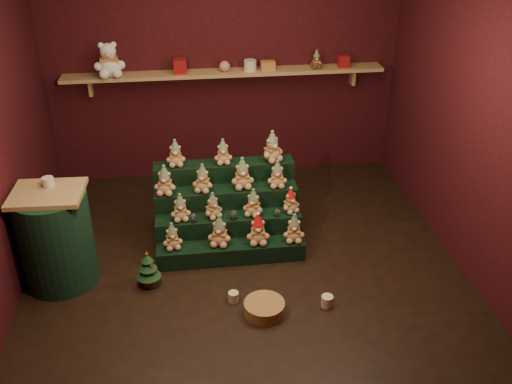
{
  "coord_description": "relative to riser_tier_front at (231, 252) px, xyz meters",
  "views": [
    {
      "loc": [
        -0.47,
        -4.36,
        3.21
      ],
      "look_at": [
        0.14,
        0.25,
        0.65
      ],
      "focal_mm": 40.0,
      "sensor_mm": 36.0,
      "label": 1
    }
  ],
  "objects": [
    {
      "name": "gift_tin_red_a",
      "position": [
        -0.38,
        1.74,
        1.31
      ],
      "size": [
        0.14,
        0.14,
        0.16
      ],
      "primitive_type": "cube",
      "color": "maroon",
      "rests_on": "back_shelf"
    },
    {
      "name": "riser_tier_midfront",
      "position": [
        0.0,
        0.22,
        0.09
      ],
      "size": [
        1.4,
        0.22,
        0.36
      ],
      "primitive_type": "cube",
      "color": "black",
      "rests_on": "ground"
    },
    {
      "name": "wicker_basket",
      "position": [
        0.2,
        -0.79,
        -0.04
      ],
      "size": [
        0.38,
        0.38,
        0.11
      ],
      "primitive_type": "cylinder",
      "rotation": [
        0.0,
        0.0,
        0.11
      ],
      "color": "olive",
      "rests_on": "ground"
    },
    {
      "name": "teddy_10",
      "position": [
        0.16,
        0.45,
        0.61
      ],
      "size": [
        0.23,
        0.21,
        0.31
      ],
      "primitive_type": null,
      "rotation": [
        0.0,
        0.0,
        0.04
      ],
      "color": "tan",
      "rests_on": "riser_tier_midback"
    },
    {
      "name": "teddy_0",
      "position": [
        -0.54,
        0.02,
        0.22
      ],
      "size": [
        0.21,
        0.19,
        0.26
      ],
      "primitive_type": null,
      "rotation": [
        0.0,
        0.0,
        0.16
      ],
      "color": "tan",
      "rests_on": "riser_tier_front"
    },
    {
      "name": "teddy_4",
      "position": [
        -0.45,
        0.22,
        0.4
      ],
      "size": [
        0.2,
        0.18,
        0.27
      ],
      "primitive_type": null,
      "rotation": [
        0.0,
        0.0,
        0.07
      ],
      "color": "tan",
      "rests_on": "riser_tier_midfront"
    },
    {
      "name": "teddy_14",
      "position": [
        0.48,
        0.65,
        0.78
      ],
      "size": [
        0.29,
        0.28,
        0.31
      ],
      "primitive_type": null,
      "rotation": [
        0.0,
        0.0,
        0.49
      ],
      "color": "tan",
      "rests_on": "riser_tier_back"
    },
    {
      "name": "teddy_3",
      "position": [
        0.6,
        -0.01,
        0.23
      ],
      "size": [
        0.22,
        0.21,
        0.28
      ],
      "primitive_type": null,
      "rotation": [
        0.0,
        0.0,
        -0.14
      ],
      "color": "tan",
      "rests_on": "riser_tier_front"
    },
    {
      "name": "white_bear",
      "position": [
        -1.13,
        1.73,
        1.46
      ],
      "size": [
        0.37,
        0.34,
        0.47
      ],
      "primitive_type": null,
      "rotation": [
        0.0,
        0.0,
        0.13
      ],
      "color": "white",
      "rests_on": "back_shelf"
    },
    {
      "name": "teddy_8",
      "position": [
        -0.59,
        0.42,
        0.6
      ],
      "size": [
        0.24,
        0.22,
        0.29
      ],
      "primitive_type": null,
      "rotation": [
        0.0,
        0.0,
        -0.19
      ],
      "color": "tan",
      "rests_on": "riser_tier_midback"
    },
    {
      "name": "right_wall",
      "position": [
        2.17,
        -0.11,
        1.31
      ],
      "size": [
        0.1,
        4.0,
        2.8
      ],
      "primitive_type": "cube",
      "color": "black",
      "rests_on": "ground"
    },
    {
      "name": "ground",
      "position": [
        0.12,
        -0.11,
        -0.09
      ],
      "size": [
        4.0,
        4.0,
        0.0
      ],
      "primitive_type": "plane",
      "color": "black",
      "rests_on": "ground"
    },
    {
      "name": "brown_bear",
      "position": [
        1.15,
        1.73,
        1.33
      ],
      "size": [
        0.15,
        0.13,
        0.2
      ],
      "primitive_type": null,
      "rotation": [
        0.0,
        0.0,
        0.01
      ],
      "color": "#4B2D19",
      "rests_on": "back_shelf"
    },
    {
      "name": "riser_tier_back",
      "position": [
        0.0,
        0.66,
        0.27
      ],
      "size": [
        1.4,
        0.22,
        0.72
      ],
      "primitive_type": "cube",
      "color": "black",
      "rests_on": "ground"
    },
    {
      "name": "side_table",
      "position": [
        -1.54,
        -0.1,
        0.36
      ],
      "size": [
        0.64,
        0.64,
        0.91
      ],
      "rotation": [
        0.0,
        0.0,
        -0.05
      ],
      "color": "#A48752",
      "rests_on": "ground"
    },
    {
      "name": "teddy_12",
      "position": [
        -0.47,
        0.66,
        0.76
      ],
      "size": [
        0.19,
        0.17,
        0.26
      ],
      "primitive_type": null,
      "rotation": [
        0.0,
        0.0,
        0.01
      ],
      "color": "tan",
      "rests_on": "riser_tier_back"
    },
    {
      "name": "riser_tier_front",
      "position": [
        0.0,
        0.0,
        0.0
      ],
      "size": [
        1.4,
        0.22,
        0.18
      ],
      "primitive_type": "cube",
      "color": "black",
      "rests_on": "ground"
    },
    {
      "name": "snow_globe_b",
      "position": [
        0.04,
        0.16,
        0.32
      ],
      "size": [
        0.07,
        0.07,
        0.09
      ],
      "color": "black",
      "rests_on": "riser_tier_midfront"
    },
    {
      "name": "riser_tier_midback",
      "position": [
        0.0,
        0.44,
        0.18
      ],
      "size": [
        1.4,
        0.22,
        0.54
      ],
      "primitive_type": "cube",
      "color": "black",
      "rests_on": "ground"
    },
    {
      "name": "mug_right",
      "position": [
        0.75,
        -0.77,
        -0.04
      ],
      "size": [
        0.1,
        0.1,
        0.1
      ],
      "primitive_type": "cylinder",
      "color": "beige",
      "rests_on": "ground"
    },
    {
      "name": "scarf_gift_box",
      "position": [
        0.6,
        1.74,
        1.28
      ],
      "size": [
        0.16,
        0.1,
        0.1
      ],
      "primitive_type": "cube",
      "color": "orange",
      "rests_on": "back_shelf"
    },
    {
      "name": "front_wall",
      "position": [
        0.12,
        -2.16,
        1.31
      ],
      "size": [
        4.0,
        0.1,
        2.8
      ],
      "primitive_type": "cube",
      "color": "black",
      "rests_on": "ground"
    },
    {
      "name": "teddy_2",
      "position": [
        0.26,
        -0.0,
        0.24
      ],
      "size": [
        0.23,
        0.21,
        0.31
      ],
      "primitive_type": null,
      "rotation": [
        0.0,
        0.0,
        -0.07
      ],
      "color": "tan",
      "rests_on": "riser_tier_front"
    },
    {
      "name": "gift_tin_red_b",
      "position": [
        1.47,
        1.74,
        1.3
      ],
      "size": [
        0.12,
        0.12,
        0.14
      ],
      "primitive_type": "cube",
      "color": "maroon",
      "rests_on": "back_shelf"
    },
    {
      "name": "mini_christmas_tree",
      "position": [
        -0.76,
        -0.29,
        0.09
      ],
      "size": [
        0.22,
        0.22,
        0.37
      ],
      "rotation": [
        0.0,
        0.0,
        -0.12
      ],
      "color": "#432418",
      "rests_on": "ground"
    },
    {
      "name": "teddy_1",
      "position": [
        -0.1,
        0.02,
        0.24
      ],
      "size": [
        0.26,
        0.25,
        0.3
      ],
      "primitive_type": null,
      "rotation": [
        0.0,
        0.0,
        -0.26
      ],
      "color": "tan",
      "rests_on": "riser_tier_front"
    },
    {
      "name": "snow_globe_c",
      "position": [
        0.46,
        0.16,
        0.31
      ],
      "size": [
        0.06,
        0.06,
        0.08
      ],
      "color": "black",
      "rests_on": "riser_tier_midfront"
    },
    {
      "name": "teddy_13",
      "position": [
        -0.01,
        0.65,
        0.76
      ],
      "size": [
        0.18,
        0.17,
        0.25
      ],
      "primitive_type": null,
      "rotation": [
        0.0,
        0.0,
        0.03
      ],
      "color": "tan",
      "rests_on": "riser_tier_back"
    },
    {
      "name": "mug_left",
      "position": [
        -0.04,
        -0.61,
        -0.04
      ],
      "size": [
        0.09,
        0.09,
        0.09
      ],
      "primitive_type": "cylinder",
      "color": "beige",
      "rests_on": "ground"
    },
    {
      "name": "teddy_5",
      "position": [
        -0.15,
        0.22,
        0.4
      ],
      "size": [
        0.24,
        0.23,
        0.25
      ],
      "primitive_type": null,
      "rotation": [
        0.0,
        0.0,
        0.53
      ],
      "color": "tan",
      "rests_on": "riser_tier_midfront"
    },
    {
      "name": "teddy_11",
      "position": [
        0.5,
        0.43,
        0.58
      ],
      "size": [
        0.21,
        0.19,
        0.27
      ],
      "primitive_type": null,
      "rotation": [
        0.0,
        0.0,
        -0.08
      ],
      "color": "tan",
      "rests_on": "riser_tier_midback"
    },
    {
      "name": "table_ornament",
      "position": [
        -1.54,
        0.0,
        0.86
      ],
      "size": [
        0.1,
        0.1,
        0.08
      ],
      "primitive_type": "cylinder",
      "color": "beige",
      "rests_on": "side_table"
    },
    {
      "name": "snow_globe_a",
      "position": [
        -0.33,
        0.16,
        0.31
      ],
      "size": [
        0.06,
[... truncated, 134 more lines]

